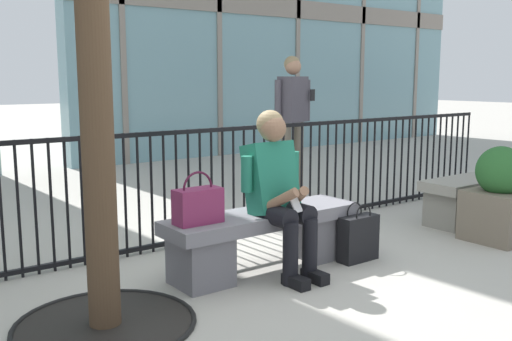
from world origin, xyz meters
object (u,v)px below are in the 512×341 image
Objects in this scene: stone_bench at (264,235)px; stone_bench_far at (483,193)px; bystander_at_railing at (293,114)px; handbag_on_bench at (198,205)px; planter at (499,197)px; shopping_bag at (358,238)px; seated_person_with_phone at (278,187)px.

stone_bench is 1.00× the size of stone_bench_far.
handbag_on_bench is at bearing -141.13° from bystander_at_railing.
handbag_on_bench is 0.43× the size of planter.
bystander_at_railing is 1.07× the size of stone_bench_far.
planter is at bearing -15.92° from stone_bench.
shopping_bag is 0.29× the size of stone_bench_far.
stone_bench_far is at bearing -1.13° from handbag_on_bench.
stone_bench_far is at bearing 5.64° from shopping_bag.
seated_person_with_phone reaches higher than stone_bench.
planter is (2.16, -0.62, 0.12)m from stone_bench.
bystander_at_railing is at bearing 91.30° from planter.
shopping_bag is at bearing -12.26° from seated_person_with_phone.
seated_person_with_phone is at bearing 167.74° from shopping_bag.
handbag_on_bench is at bearing 169.03° from seated_person_with_phone.
planter is (2.13, -0.49, -0.26)m from seated_person_with_phone.
stone_bench_far is (2.79, -0.08, 0.00)m from stone_bench.
stone_bench is at bearing 164.08° from planter.
shopping_bag is (0.70, -0.15, -0.46)m from seated_person_with_phone.
handbag_on_bench reaches higher than shopping_bag.
stone_bench is 0.66m from handbag_on_bench.
seated_person_with_phone is 3.10m from bystander_at_railing.
stone_bench_far is 1.88× the size of planter.
planter is (1.43, -0.34, 0.20)m from shopping_bag.
stone_bench is at bearing 104.02° from seated_person_with_phone.
stone_bench is at bearing 158.99° from shopping_bag.
seated_person_with_phone reaches higher than stone_bench_far.
shopping_bag is (1.31, -0.27, -0.39)m from handbag_on_bench.
handbag_on_bench is 0.21× the size of bystander_at_railing.
shopping_bag is at bearing -174.36° from stone_bench_far.
handbag_on_bench reaches higher than stone_bench.
bystander_at_railing is (2.10, 2.15, 0.73)m from stone_bench.
handbag_on_bench is 3.47m from bystander_at_railing.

